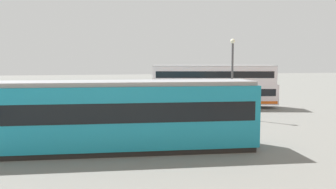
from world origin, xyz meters
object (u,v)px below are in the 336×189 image
Objects in this scene: double_decker_bus at (213,86)px; info_sign at (75,98)px; street_lamp at (232,71)px; tram_yellow at (116,115)px; pedestrian_near_railing at (109,106)px; pedestrian_crossing at (163,110)px.

double_decker_bus is 4.86× the size of info_sign.
street_lamp is at bearing 83.41° from double_decker_bus.
double_decker_bus is 17.50m from tram_yellow.
pedestrian_near_railing is at bearing -170.15° from info_sign.
info_sign is at bearing 9.85° from pedestrian_near_railing.
pedestrian_near_railing is at bearing -40.28° from pedestrian_crossing.
tram_yellow is 2.28× the size of street_lamp.
tram_yellow is 5.65× the size of info_sign.
tram_yellow is at bearing 41.38° from street_lamp.
info_sign is (12.19, 5.19, -0.35)m from double_decker_bus.
pedestrian_crossing is at bearing 139.72° from pedestrian_near_railing.
street_lamp is at bearing -138.62° from tram_yellow.
street_lamp is (-9.11, 1.44, 2.52)m from pedestrian_near_railing.
tram_yellow is 7.62m from pedestrian_crossing.
info_sign is at bearing -23.51° from pedestrian_crossing.
pedestrian_crossing is 6.37m from street_lamp.
street_lamp is (-11.48, 1.03, 1.89)m from info_sign.
tram_yellow reaches higher than pedestrian_near_railing.
double_decker_bus is at bearing -124.77° from tram_yellow.
street_lamp is (-9.26, -8.16, 1.78)m from tram_yellow.
info_sign is 0.40× the size of street_lamp.
double_decker_bus is 6.67× the size of pedestrian_near_railing.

